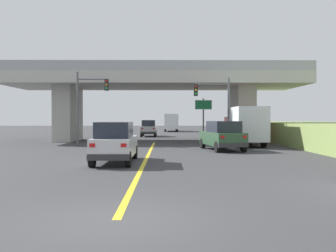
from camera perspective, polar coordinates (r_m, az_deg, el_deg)
ground at (r=36.50m, az=-2.01°, el=-2.30°), size 160.00×160.00×0.00m
overpass_bridge at (r=36.56m, az=-2.01°, el=5.72°), size 28.64×8.69×7.34m
lane_divider_stripe at (r=20.81m, az=-3.27°, el=-4.86°), size 0.20×25.77×0.01m
suv_lead at (r=18.24m, az=-8.25°, el=-2.54°), size 1.87×4.72×2.02m
suv_crossing at (r=25.58m, az=8.48°, el=-1.49°), size 2.78×4.94×2.02m
box_truck at (r=30.33m, az=11.95°, el=0.06°), size 2.33×6.88×3.10m
sedan_oncoming at (r=45.42m, az=-3.01°, el=-0.35°), size 1.86×4.69×2.02m
traffic_signal_nearside at (r=30.80m, az=7.65°, el=3.78°), size 3.00×0.36×5.62m
traffic_signal_farside at (r=31.27m, az=-12.47°, el=4.20°), size 2.69×0.36×6.10m
highway_sign at (r=34.45m, az=5.55°, el=2.49°), size 1.59×0.17×4.10m
semi_truck_distant at (r=63.71m, az=0.49°, el=0.60°), size 2.33×7.31×3.02m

